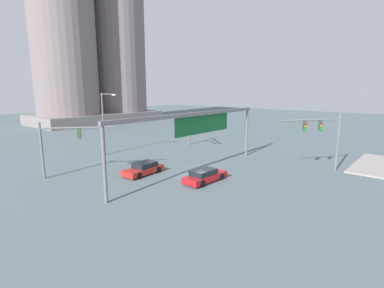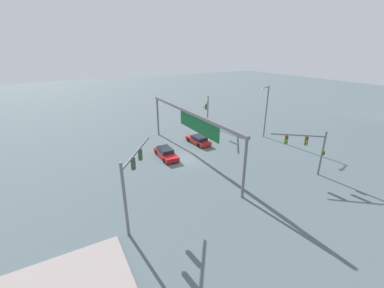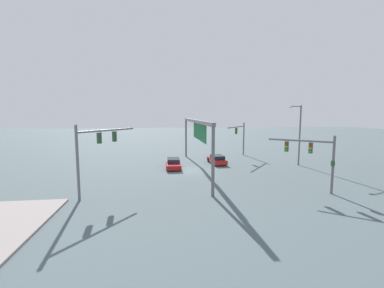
{
  "view_description": "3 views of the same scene",
  "coord_description": "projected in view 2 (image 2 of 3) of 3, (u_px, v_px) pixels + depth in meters",
  "views": [
    {
      "loc": [
        -21.79,
        -17.09,
        8.43
      ],
      "look_at": [
        1.11,
        2.42,
        2.69
      ],
      "focal_mm": 26.77,
      "sensor_mm": 36.0,
      "label": 1
    },
    {
      "loc": [
        25.58,
        -12.92,
        13.3
      ],
      "look_at": [
        1.64,
        0.59,
        2.55
      ],
      "focal_mm": 23.11,
      "sensor_mm": 36.0,
      "label": 2
    },
    {
      "loc": [
        31.66,
        -3.44,
        6.97
      ],
      "look_at": [
        0.96,
        0.6,
        3.36
      ],
      "focal_mm": 24.73,
      "sensor_mm": 36.0,
      "label": 3
    }
  ],
  "objects": [
    {
      "name": "streetlamp_curved_arm",
      "position": [
        266.0,
        108.0,
        37.75
      ],
      "size": [
        0.94,
        2.2,
        8.01
      ],
      "rotation": [
        0.0,
        0.0,
        -1.24
      ],
      "color": "slate",
      "rests_on": "ground"
    },
    {
      "name": "sedan_car_approaching",
      "position": [
        198.0,
        140.0,
        36.49
      ],
      "size": [
        4.41,
        2.08,
        1.21
      ],
      "rotation": [
        0.0,
        0.0,
        3.21
      ],
      "color": "red",
      "rests_on": "ground"
    },
    {
      "name": "sedan_car_waiting_far",
      "position": [
        166.0,
        153.0,
        31.94
      ],
      "size": [
        4.63,
        1.95,
        1.21
      ],
      "rotation": [
        0.0,
        0.0,
        -0.03
      ],
      "color": "red",
      "rests_on": "ground"
    },
    {
      "name": "traffic_signal_opposite_side",
      "position": [
        132.0,
        175.0,
        18.94
      ],
      "size": [
        5.48,
        4.04,
        6.09
      ],
      "rotation": [
        0.0,
        0.0,
        2.51
      ],
      "color": "slate",
      "rests_on": "ground"
    },
    {
      "name": "overhead_sign_gantry",
      "position": [
        192.0,
        120.0,
        29.75
      ],
      "size": [
        21.24,
        0.43,
        6.2
      ],
      "color": "slate",
      "rests_on": "ground"
    },
    {
      "name": "traffic_signal_near_corner",
      "position": [
        207.0,
        108.0,
        42.41
      ],
      "size": [
        5.41,
        4.34,
        5.42
      ],
      "rotation": [
        0.0,
        0.0,
        -0.67
      ],
      "color": "slate",
      "rests_on": "ground"
    },
    {
      "name": "ground_plane",
      "position": [
        182.0,
        159.0,
        31.5
      ],
      "size": [
        192.61,
        192.61,
        0.0
      ],
      "primitive_type": "plane",
      "color": "#506064"
    },
    {
      "name": "traffic_signal_cross_street",
      "position": [
        309.0,
        145.0,
        26.75
      ],
      "size": [
        3.98,
        4.46,
        5.09
      ],
      "rotation": [
        0.0,
        0.0,
        -2.26
      ],
      "color": "slate",
      "rests_on": "ground"
    }
  ]
}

